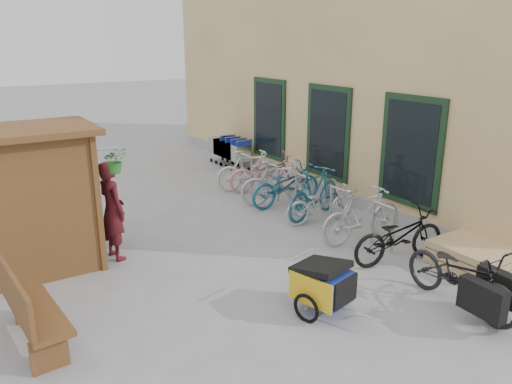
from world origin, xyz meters
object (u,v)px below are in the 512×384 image
bench (29,308)px  bike_0 (399,236)px  bike_4 (286,185)px  bike_3 (314,193)px  cargo_bike (463,277)px  bike_2 (320,203)px  bike_6 (266,173)px  pallet_stack (472,256)px  person_kiosk (112,211)px  kiosk (24,181)px  child_trailer (323,283)px  bike_5 (278,183)px  bike_7 (250,170)px  bike_1 (362,215)px  shopping_carts (229,148)px

bench → bike_0: 5.84m
bike_4 → bike_3: bearing=-178.5°
cargo_bike → bike_2: 3.87m
bike_0 → bike_6: 4.71m
bike_3 → pallet_stack: bearing=174.1°
person_kiosk → kiosk: bearing=70.2°
kiosk → pallet_stack: 7.50m
bike_0 → bike_2: bearing=6.1°
child_trailer → bike_5: 4.80m
bike_7 → bike_4: bearing=-162.8°
bike_7 → child_trailer: bearing=172.8°
bike_4 → bike_5: bearing=48.2°
person_kiosk → bike_0: person_kiosk is taller
bench → bike_1: size_ratio=0.91×
child_trailer → bike_3: bike_3 is taller
shopping_carts → kiosk: bearing=-144.5°
shopping_carts → bike_4: bike_4 is taller
bike_3 → bike_5: bearing=-8.1°
bike_2 → bike_6: 2.46m
kiosk → cargo_bike: kiosk is taller
kiosk → shopping_carts: kiosk is taller
bike_0 → bike_3: bearing=4.5°
shopping_carts → bike_1: size_ratio=0.99×
bike_2 → bike_7: bike_7 is taller
shopping_carts → bike_7: 2.57m
kiosk → person_kiosk: 1.48m
kiosk → bike_4: size_ratio=1.33×
child_trailer → bike_7: (2.27, 5.65, 0.08)m
bike_5 → bike_2: bearing=-156.8°
shopping_carts → bike_0: bearing=-96.7°
cargo_bike → child_trailer: bearing=153.2°
bike_3 → bike_5: bike_3 is taller
bike_2 → bike_6: bearing=2.4°
bench → person_kiosk: person_kiosk is taller
shopping_carts → bike_6: 2.86m
person_kiosk → bike_7: bearing=-71.2°
bike_4 → bike_1: bearing=177.4°
kiosk → cargo_bike: (4.95, -4.61, -1.06)m
bike_1 → bike_2: (0.03, 1.26, -0.12)m
bike_5 → bike_0: bearing=-160.7°
bike_2 → person_kiosk: bearing=91.0°
kiosk → bench: size_ratio=1.52×
bike_1 → kiosk: bearing=75.8°
child_trailer → bike_2: bike_2 is taller
cargo_bike → person_kiosk: 5.71m
shopping_carts → bike_2: (-0.78, -5.26, -0.13)m
bike_2 → bike_4: (0.05, 1.31, 0.07)m
pallet_stack → bike_1: bearing=113.9°
bike_2 → bike_4: 1.31m
bike_0 → bike_6: size_ratio=0.96×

